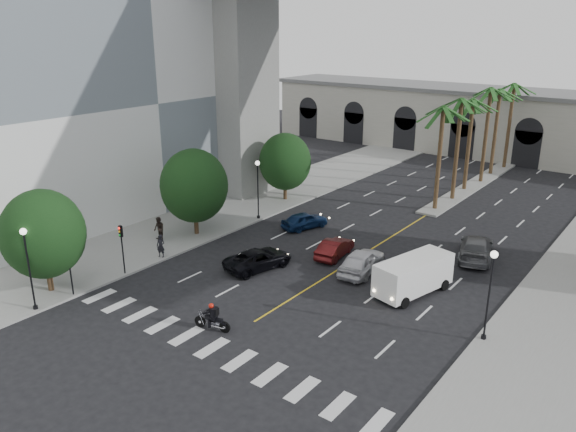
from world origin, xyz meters
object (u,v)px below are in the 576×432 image
object	(u,v)px
car_d	(476,248)
car_c	(258,259)
traffic_signal_far	(122,241)
traffic_signal_near	(69,260)
car_b	(335,248)
car_e	(305,220)
pedestrian_b	(159,229)
car_a	(362,261)
lamp_post_right	(490,288)
pedestrian_a	(161,246)
lamp_post_left_far	(258,185)
cargo_van	(413,274)
lamp_post_left_near	(28,262)

from	to	relation	value
car_d	car_c	bearing A→B (deg)	27.21
traffic_signal_far	car_c	world-z (taller)	traffic_signal_far
traffic_signal_near	car_b	bearing A→B (deg)	57.75
car_c	car_d	xyz separation A→B (m)	(11.68, 11.08, 0.12)
car_e	pedestrian_b	xyz separation A→B (m)	(-7.32, -9.58, 0.41)
car_b	car_c	distance (m)	5.97
car_a	pedestrian_b	xyz separation A→B (m)	(-15.69, -4.71, 0.28)
car_c	car_a	bearing A→B (deg)	-134.36
car_a	car_e	distance (m)	9.68
lamp_post_right	pedestrian_a	world-z (taller)	lamp_post_right
lamp_post_left_far	cargo_van	xyz separation A→B (m)	(17.15, -5.06, -1.89)
lamp_post_left_near	traffic_signal_far	size ratio (longest dim) A/B	1.47
car_a	traffic_signal_near	bearing A→B (deg)	40.69
traffic_signal_far	pedestrian_a	bearing A→B (deg)	93.32
car_b	car_d	xyz separation A→B (m)	(8.49, 6.03, 0.13)
lamp_post_left_near	lamp_post_right	world-z (taller)	same
car_e	traffic_signal_far	bearing A→B (deg)	91.68
pedestrian_b	car_e	bearing A→B (deg)	64.79
lamp_post_left_near	lamp_post_left_far	world-z (taller)	same
lamp_post_left_near	cargo_van	bearing A→B (deg)	42.92
lamp_post_left_far	pedestrian_b	distance (m)	9.55
car_b	car_c	size ratio (longest dim) A/B	0.83
lamp_post_left_far	traffic_signal_near	bearing A→B (deg)	-89.69
lamp_post_left_far	lamp_post_right	size ratio (longest dim) A/B	1.00
traffic_signal_far	pedestrian_a	distance (m)	3.76
car_d	car_e	xyz separation A→B (m)	(-13.85, -2.37, -0.12)
lamp_post_left_near	pedestrian_a	world-z (taller)	lamp_post_left_near
traffic_signal_near	cargo_van	size ratio (longest dim) A/B	0.61
car_d	pedestrian_a	distance (m)	23.26
pedestrian_a	pedestrian_b	distance (m)	3.45
car_d	lamp_post_left_near	bearing A→B (deg)	36.34
pedestrian_a	traffic_signal_far	bearing A→B (deg)	-109.32
lamp_post_right	pedestrian_b	distance (m)	25.69
car_e	cargo_van	xyz separation A→B (m)	(12.61, -5.75, 0.63)
lamp_post_left_near	lamp_post_left_far	distance (m)	21.00
lamp_post_left_far	traffic_signal_near	xyz separation A→B (m)	(0.10, -18.50, -0.71)
car_c	cargo_van	xyz separation A→B (m)	(10.44, 2.95, 0.63)
car_d	car_a	bearing A→B (deg)	36.59
car_d	cargo_van	xyz separation A→B (m)	(-1.24, -8.12, 0.51)
pedestrian_a	pedestrian_b	world-z (taller)	pedestrian_b
traffic_signal_far	car_d	distance (m)	25.41
car_d	pedestrian_b	bearing A→B (deg)	13.17
car_d	lamp_post_left_far	bearing A→B (deg)	-6.81
cargo_van	car_b	bearing A→B (deg)	178.23
car_a	cargo_van	world-z (taller)	cargo_van
lamp_post_left_near	car_b	size ratio (longest dim) A/B	1.28
lamp_post_left_near	car_c	bearing A→B (deg)	62.69
car_c	car_e	world-z (taller)	car_e
lamp_post_left_near	lamp_post_right	size ratio (longest dim) A/B	1.00
car_d	pedestrian_b	xyz separation A→B (m)	(-21.18, -11.96, 0.29)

